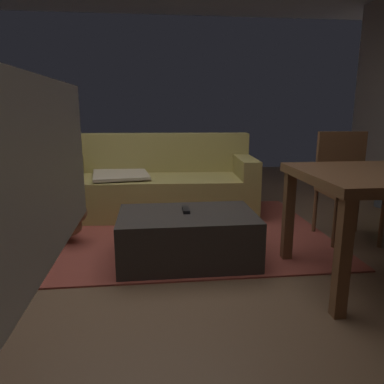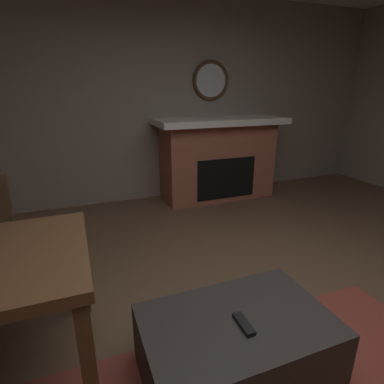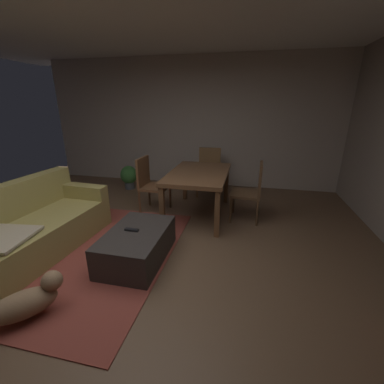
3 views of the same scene
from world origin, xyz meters
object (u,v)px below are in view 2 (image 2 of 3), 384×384
at_px(fireplace, 218,158).
at_px(ottoman_coffee_table, 236,347).
at_px(round_wall_mirror, 211,81).
at_px(tv_remote, 244,324).

bearing_deg(fireplace, ottoman_coffee_table, 66.41).
bearing_deg(ottoman_coffee_table, round_wall_mirror, -111.58).
xyz_separation_m(fireplace, round_wall_mirror, (0.00, -0.29, 1.05)).
bearing_deg(ottoman_coffee_table, fireplace, -113.59).
relative_size(round_wall_mirror, ottoman_coffee_table, 0.54).
xyz_separation_m(fireplace, tv_remote, (1.20, 2.80, -0.19)).
xyz_separation_m(ottoman_coffee_table, tv_remote, (-0.00, 0.05, 0.20)).
xyz_separation_m(fireplace, ottoman_coffee_table, (1.20, 2.75, -0.39)).
distance_m(fireplace, round_wall_mirror, 1.09).
relative_size(round_wall_mirror, tv_remote, 3.39).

